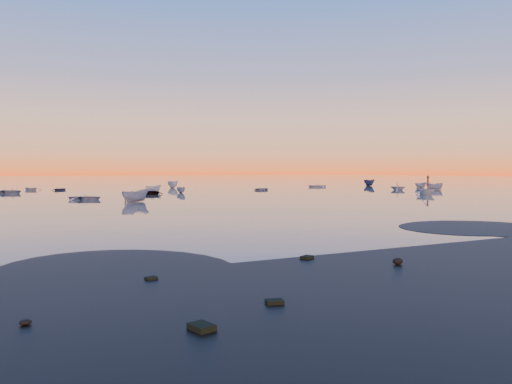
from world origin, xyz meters
TOP-DOWN VIEW (x-y plane):
  - ground at (0.00, 100.00)m, footprint 600.00×600.00m
  - mud_lobes at (0.00, -1.00)m, footprint 140.00×6.00m
  - moored_fleet at (0.00, 53.00)m, footprint 124.00×58.00m
  - boat_near_left at (-12.68, 44.29)m, footprint 3.45×4.19m
  - boat_near_center at (-8.31, 36.89)m, footprint 3.79×4.42m
  - boat_near_right at (35.07, 34.81)m, footprint 3.77×1.79m
  - channel_marker at (45.18, 43.91)m, footprint 0.83×0.83m

SIDE VIEW (x-z plane):
  - ground at x=0.00m, z-range 0.00..0.00m
  - moored_fleet at x=0.00m, z-range -0.60..0.60m
  - boat_near_left at x=-12.68m, z-range -0.49..0.49m
  - boat_near_center at x=-8.31m, z-range -0.72..0.72m
  - boat_near_right at x=35.07m, z-range -0.65..0.65m
  - mud_lobes at x=0.00m, z-range -0.03..0.05m
  - channel_marker at x=45.18m, z-range -0.31..2.65m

